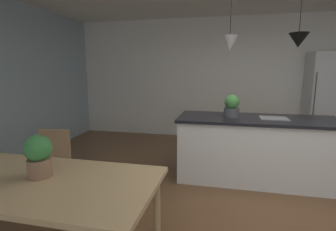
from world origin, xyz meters
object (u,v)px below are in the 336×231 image
(chair_far_left, at_px, (50,166))
(potted_plant_on_table, at_px, (39,155))
(kitchen_island, at_px, (256,148))
(dining_table, at_px, (28,185))
(refrigerator, at_px, (326,101))
(potted_plant_on_island, at_px, (232,106))

(chair_far_left, xyz_separation_m, potted_plant_on_table, (0.55, -0.79, 0.43))
(kitchen_island, height_order, potted_plant_on_table, potted_plant_on_table)
(dining_table, relative_size, refrigerator, 1.07)
(dining_table, relative_size, kitchen_island, 0.92)
(kitchen_island, distance_m, potted_plant_on_table, 2.79)
(kitchen_island, bearing_deg, chair_far_left, -152.40)
(refrigerator, xyz_separation_m, potted_plant_on_island, (-1.85, -1.89, 0.11))
(kitchen_island, relative_size, potted_plant_on_island, 6.89)
(chair_far_left, height_order, refrigerator, refrigerator)
(kitchen_island, bearing_deg, potted_plant_on_island, 180.00)
(potted_plant_on_table, bearing_deg, kitchen_island, 47.84)
(chair_far_left, relative_size, potted_plant_on_island, 2.73)
(dining_table, bearing_deg, potted_plant_on_table, 27.30)
(dining_table, height_order, refrigerator, refrigerator)
(refrigerator, relative_size, potted_plant_on_island, 5.94)
(dining_table, xyz_separation_m, potted_plant_on_table, (0.08, 0.04, 0.24))
(chair_far_left, bearing_deg, kitchen_island, 27.60)
(potted_plant_on_island, height_order, potted_plant_on_table, potted_plant_on_island)
(chair_far_left, xyz_separation_m, kitchen_island, (2.39, 1.25, -0.01))
(kitchen_island, distance_m, potted_plant_on_island, 0.70)
(chair_far_left, relative_size, kitchen_island, 0.40)
(refrigerator, bearing_deg, dining_table, -130.65)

